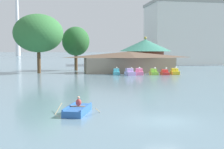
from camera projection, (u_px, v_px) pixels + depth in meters
ground_plane at (164, 121)px, 20.30m from camera, size 2000.00×2000.00×0.00m
rowboat_with_rower at (78, 110)px, 22.71m from camera, size 3.62×3.81×1.38m
pedal_boat_cyan at (116, 72)px, 59.30m from camera, size 1.68×2.74×1.66m
pedal_boat_lavender at (130, 73)px, 57.52m from camera, size 1.75×2.58×1.66m
pedal_boat_pink at (139, 72)px, 59.30m from camera, size 2.18×2.96×1.65m
pedal_boat_lime at (154, 72)px, 59.08m from camera, size 1.55×2.30×1.62m
pedal_boat_red at (165, 73)px, 59.32m from camera, size 1.73×2.53×1.56m
pedal_boat_yellow at (175, 72)px, 60.24m from camera, size 2.08×2.95×1.67m
boathouse at (129, 62)px, 65.42m from camera, size 21.07×8.14×4.67m
green_roof_pavilion at (145, 52)px, 76.32m from camera, size 13.56×13.56×8.50m
shoreline_tree_tall_left at (38, 33)px, 62.91m from camera, size 10.62×10.62×12.69m
shoreline_tree_mid at (76, 41)px, 71.73m from camera, size 6.68×6.68×10.71m
background_building_block at (194, 34)px, 104.14m from camera, size 33.16×16.17×21.55m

